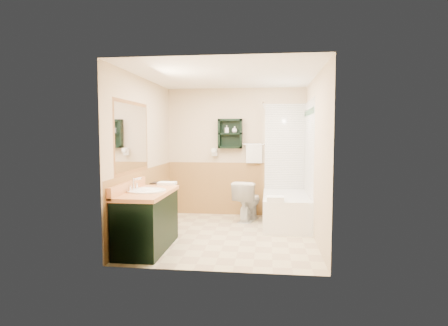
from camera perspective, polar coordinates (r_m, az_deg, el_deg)
The scene contains 25 objects.
floor at distance 5.81m, azimuth 0.48°, elevation -10.97°, with size 3.00×3.00×0.00m, color beige.
back_wall at distance 7.12m, azimuth 1.82°, elevation 1.68°, with size 2.60×0.04×2.40m, color beige.
left_wall at distance 5.90m, azimuth -12.35°, elevation 0.99°, with size 0.04×3.00×2.40m, color beige.
right_wall at distance 5.62m, azimuth 13.98°, elevation 0.78°, with size 0.04×3.00×2.40m, color beige.
ceiling at distance 5.67m, azimuth 0.50°, elevation 13.32°, with size 2.60×3.00×0.04m, color white.
wainscot_left at distance 5.98m, azimuth -11.92°, elevation -5.73°, with size 2.98×2.98×1.00m, color #B38B48, non-canonical shape.
wainscot_back at distance 7.16m, azimuth 1.78°, elevation -3.93°, with size 2.58×2.58×1.00m, color #B38B48, non-canonical shape.
mirror_frame at distance 5.36m, azimuth -13.83°, elevation 3.82°, with size 1.30×1.30×1.00m, color olive, non-canonical shape.
mirror_glass at distance 5.36m, azimuth -13.78°, elevation 3.82°, with size 1.20×1.20×0.90m, color white, non-canonical shape.
tile_right at distance 6.37m, azimuth 12.75°, elevation -0.12°, with size 1.50×1.50×2.10m, color white, non-canonical shape.
tile_back at distance 7.07m, azimuth 10.09°, elevation 0.38°, with size 0.95×0.95×2.10m, color white, non-canonical shape.
tile_accent at distance 6.36m, azimuth 12.80°, elevation 7.54°, with size 1.50×1.50×0.10m, color #144927, non-canonical shape.
wall_shelf at distance 7.01m, azimuth 0.93°, elevation 4.50°, with size 0.45×0.15×0.55m, color black.
hair_dryer at distance 7.08m, azimuth -1.47°, elevation 1.67°, with size 0.10×0.24×0.18m, color silver, non-canonical shape.
towel_bar at distance 7.03m, azimuth 4.62°, elevation 2.86°, with size 0.40×0.06×0.40m, color white, non-canonical shape.
curtain_rod at distance 6.33m, azimuth 6.07°, elevation 8.54°, with size 0.03×0.03×1.60m, color silver.
shower_curtain at distance 6.51m, azimuth 6.02°, elevation 0.95°, with size 1.05×1.05×1.70m, color #BFAC90, non-canonical shape.
vanity at distance 5.18m, azimuth -11.64°, elevation -8.53°, with size 0.59×1.23×0.79m, color black.
bathtub at distance 6.52m, azimuth 9.44°, elevation -6.99°, with size 0.77×1.50×0.52m, color white.
toilet at distance 6.74m, azimuth 3.65°, elevation -5.74°, with size 0.40×0.72×0.71m, color white.
counter_towel at distance 5.69m, azimuth -8.67°, elevation -3.08°, with size 0.26×0.20×0.04m, color white.
vanity_book at distance 5.84m, azimuth -10.96°, elevation -2.07°, with size 0.16×0.02×0.21m, color black.
tub_towel at distance 5.84m, azimuth 7.81°, elevation -5.40°, with size 0.26×0.22×0.07m, color white.
soap_bottle_a at distance 7.01m, azimuth 0.42°, elevation 4.89°, with size 0.06×0.14×0.06m, color white.
soap_bottle_b at distance 7.00m, azimuth 1.62°, elevation 5.02°, with size 0.10×0.12×0.10m, color white.
Camera 1 is at (0.61, -5.57, 1.56)m, focal length 30.00 mm.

